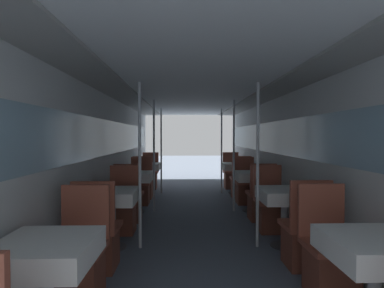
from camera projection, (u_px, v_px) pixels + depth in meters
The scene contains 31 objects.
wall_left at pixel (106, 156), 4.94m from camera, with size 0.05×10.04×2.09m.
wall_right at pixel (283, 155), 5.03m from camera, with size 0.05×10.04×2.09m.
ceiling_panel at pixel (195, 93), 4.96m from camera, with size 2.97×10.04×0.07m.
dining_table_left_0 at pixel (46, 257), 1.96m from camera, with size 0.62×0.62×0.74m.
chair_left_far_0 at pixel (80, 265), 2.59m from camera, with size 0.43×0.43×0.97m.
dining_table_left_1 at pixel (112, 199), 3.76m from camera, with size 0.62×0.62×0.74m.
chair_left_near_1 at pixel (98, 242), 3.15m from camera, with size 0.43×0.43×0.97m.
chair_left_far_1 at pixel (122, 212), 4.39m from camera, with size 0.43×0.43×0.97m.
support_pole_left_1 at pixel (140, 165), 3.76m from camera, with size 0.04×0.04×2.09m.
dining_table_left_2 at pixel (135, 178), 5.57m from camera, with size 0.62×0.62×0.74m.
chair_left_near_2 at pixel (129, 203), 4.95m from camera, with size 0.43×0.43×0.97m.
chair_left_far_2 at pixel (140, 190), 6.20m from camera, with size 0.43×0.43×0.97m.
support_pole_left_2 at pixel (154, 156), 5.57m from camera, with size 0.04×0.04×2.09m.
dining_table_left_3 at pixel (147, 168), 7.37m from camera, with size 0.62×0.62×0.74m.
chair_left_near_3 at pixel (144, 185), 6.76m from camera, with size 0.43×0.43×0.97m.
chair_left_far_3 at pixel (150, 178), 8.00m from camera, with size 0.43×0.43×0.97m.
support_pole_left_3 at pixel (161, 151), 7.37m from camera, with size 0.04×0.04×2.09m.
dining_table_right_0 at pixel (375, 253), 2.02m from camera, with size 0.62×0.62×0.74m.
chair_right_far_0 at pixel (329, 262), 2.65m from camera, with size 0.43×0.43×0.97m.
dining_table_right_1 at pixel (285, 198), 3.82m from camera, with size 0.62×0.62×0.74m.
chair_right_near_1 at pixel (304, 240), 3.21m from camera, with size 0.43×0.43×0.97m.
chair_right_far_1 at pixel (270, 211), 4.46m from camera, with size 0.43×0.43×0.97m.
support_pole_right_1 at pixel (258, 165), 3.80m from camera, with size 0.04×0.04×2.09m.
dining_table_right_2 at pixel (252, 178), 5.63m from camera, with size 0.62×0.62×0.74m.
chair_right_near_2 at pixel (261, 203), 5.02m from camera, with size 0.43×0.43×0.97m.
chair_right_far_2 at pixel (245, 189), 6.26m from camera, with size 0.43×0.43×0.97m.
support_pole_right_2 at pixel (234, 156), 5.61m from camera, with size 0.04×0.04×2.09m.
dining_table_right_3 at pixel (235, 168), 7.44m from camera, with size 0.62×0.62×0.74m.
chair_right_near_3 at pixel (240, 185), 6.82m from camera, with size 0.43×0.43×0.97m.
chair_right_far_3 at pixel (231, 177), 8.07m from camera, with size 0.43×0.43×0.97m.
support_pole_right_3 at pixel (222, 151), 7.41m from camera, with size 0.04×0.04×2.09m.
Camera 1 is at (-0.20, -1.35, 1.42)m, focal length 28.00 mm.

